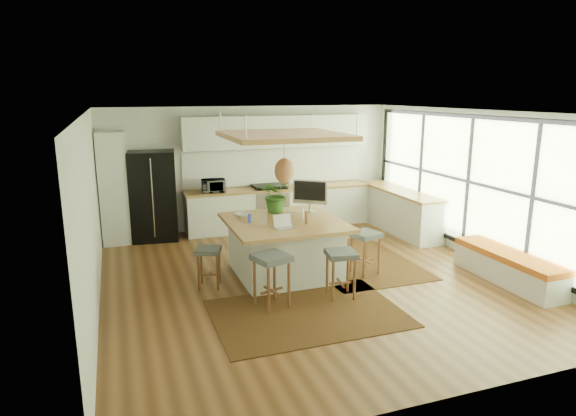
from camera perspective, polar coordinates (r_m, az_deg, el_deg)
name	(u,v)px	position (r m, az deg, el deg)	size (l,w,h in m)	color
floor	(310,278)	(8.23, 2.50, -8.13)	(7.00, 7.00, 0.00)	#502E16
ceiling	(311,112)	(7.67, 2.70, 11.01)	(7.00, 7.00, 0.00)	white
wall_back	(252,168)	(11.11, -4.20, 4.68)	(6.50, 6.50, 0.00)	silver
wall_front	(450,273)	(4.90, 18.23, -7.09)	(6.50, 6.50, 0.00)	silver
wall_left	(91,215)	(7.30, -21.79, -0.76)	(7.00, 7.00, 0.00)	silver
wall_right	(478,186)	(9.53, 21.05, 2.40)	(7.00, 7.00, 0.00)	silver
window_wall	(477,183)	(9.50, 20.93, 2.68)	(0.10, 6.20, 2.60)	black
pantry	(113,188)	(10.45, -19.50, 2.15)	(0.55, 0.60, 2.25)	beige
back_counter_base	(280,208)	(11.14, -0.96, -0.04)	(4.20, 0.60, 0.88)	beige
back_counter_top	(280,188)	(11.04, -0.97, 2.29)	(4.24, 0.64, 0.05)	olive
backsplash	(275,166)	(11.25, -1.46, 4.81)	(4.20, 0.02, 0.80)	white
upper_cabinets	(277,131)	(11.01, -1.23, 8.82)	(4.20, 0.34, 0.70)	beige
range	(269,207)	(11.05, -2.19, 0.17)	(0.76, 0.62, 1.00)	#A5A5AA
right_counter_base	(400,212)	(11.10, 12.76, -0.41)	(0.60, 2.50, 0.88)	beige
right_counter_top	(401,191)	(11.00, 12.88, 1.92)	(0.64, 2.54, 0.05)	olive
window_bench	(508,267)	(8.74, 24.01, -6.26)	(0.52, 2.00, 0.50)	beige
ceiling_panel	(284,152)	(7.99, -0.44, 6.43)	(1.86, 1.86, 0.80)	olive
rug_near	(307,313)	(7.01, 2.26, -12.03)	(2.60, 1.80, 0.01)	black
rug_right	(357,261)	(9.10, 7.95, -6.09)	(1.80, 2.60, 0.01)	black
fridge	(153,196)	(10.49, -15.27, 1.38)	(0.92, 0.72, 1.84)	black
island	(284,248)	(8.27, -0.43, -4.60)	(1.85, 1.85, 0.93)	olive
stool_near_left	(272,283)	(7.09, -1.90, -8.65)	(0.46, 0.46, 0.78)	#404546
stool_near_right	(341,275)	(7.44, 6.09, -7.65)	(0.43, 0.43, 0.72)	#404546
stool_right_front	(365,254)	(8.42, 8.87, -5.22)	(0.43, 0.43, 0.73)	#404546
stool_right_back	(337,237)	(9.27, 5.63, -3.39)	(0.37, 0.37, 0.63)	#404546
stool_left_side	(209,265)	(7.87, -9.11, -6.56)	(0.38, 0.38, 0.64)	#404546
laptop	(285,221)	(7.65, -0.38, -1.51)	(0.29, 0.31, 0.22)	#A5A5AA
monitor	(310,197)	(8.70, 2.55, 1.24)	(0.62, 0.22, 0.58)	#A5A5AA
microwave	(213,184)	(10.60, -8.61, 2.72)	(0.49, 0.27, 0.33)	#A5A5AA
island_plant	(276,198)	(8.70, -1.42, 1.19)	(0.58, 0.64, 0.50)	#1E4C19
island_bowl	(242,215)	(8.42, -5.30, -0.82)	(0.24, 0.24, 0.06)	white
island_bottle_0	(250,216)	(8.05, -4.37, -0.98)	(0.07, 0.07, 0.19)	blue
island_bottle_1	(264,219)	(7.86, -2.84, -1.31)	(0.07, 0.07, 0.19)	#BAB9C0
island_bottle_2	(305,218)	(7.92, 1.98, -1.18)	(0.07, 0.07, 0.19)	#9D5C34
island_bottle_3	(303,213)	(8.27, 1.74, -0.55)	(0.07, 0.07, 0.19)	white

